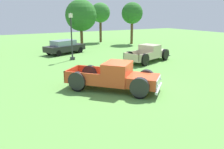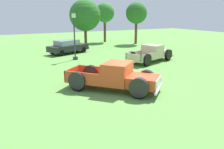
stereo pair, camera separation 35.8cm
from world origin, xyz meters
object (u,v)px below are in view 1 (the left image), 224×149
object	(u,v)px
oak_tree_east	(132,13)
oak_tree_center	(100,13)
pickup_truck_foreground	(118,77)
pickup_truck_behind_left	(150,53)
sedan_distant_b	(64,47)
oak_tree_west	(81,15)
lamp_post_far	(72,36)

from	to	relation	value
oak_tree_east	oak_tree_center	xyz separation A→B (m)	(-2.93, 3.93, 0.06)
pickup_truck_foreground	pickup_truck_behind_left	bearing A→B (deg)	39.96
sedan_distant_b	oak_tree_west	xyz separation A→B (m)	(3.79, 4.32, 3.17)
oak_tree_center	sedan_distant_b	bearing A→B (deg)	-137.85
sedan_distant_b	oak_tree_east	xyz separation A→B (m)	(10.98, 3.36, 3.41)
sedan_distant_b	oak_tree_east	distance (m)	11.98
pickup_truck_foreground	oak_tree_west	bearing A→B (deg)	73.93
oak_tree_east	oak_tree_center	distance (m)	4.90
sedan_distant_b	oak_tree_west	world-z (taller)	oak_tree_west
lamp_post_far	oak_tree_east	distance (m)	13.50
pickup_truck_behind_left	oak_tree_east	bearing A→B (deg)	63.38
oak_tree_east	sedan_distant_b	bearing A→B (deg)	-162.97
pickup_truck_foreground	sedan_distant_b	distance (m)	13.37
lamp_post_far	oak_tree_west	distance (m)	9.12
pickup_truck_behind_left	oak_tree_center	distance (m)	15.56
pickup_truck_foreground	pickup_truck_behind_left	xyz separation A→B (m)	(6.75, 5.66, -0.05)
oak_tree_east	oak_tree_west	xyz separation A→B (m)	(-7.19, 0.96, -0.24)
sedan_distant_b	lamp_post_far	xyz separation A→B (m)	(-0.44, -3.58, 1.48)
pickup_truck_foreground	oak_tree_east	xyz separation A→B (m)	(12.27, 16.67, 3.40)
pickup_truck_behind_left	lamp_post_far	size ratio (longest dim) A/B	1.22
sedan_distant_b	oak_tree_east	world-z (taller)	oak_tree_east
pickup_truck_behind_left	lamp_post_far	xyz separation A→B (m)	(-5.90, 4.07, 1.52)
sedan_distant_b	oak_tree_west	bearing A→B (deg)	48.74
oak_tree_west	sedan_distant_b	bearing A→B (deg)	-131.26
pickup_truck_foreground	oak_tree_east	bearing A→B (deg)	53.64
pickup_truck_behind_left	oak_tree_center	size ratio (longest dim) A/B	0.92
sedan_distant_b	lamp_post_far	size ratio (longest dim) A/B	1.10
pickup_truck_behind_left	sedan_distant_b	xyz separation A→B (m)	(-5.46, 7.65, 0.04)
lamp_post_far	pickup_truck_behind_left	bearing A→B (deg)	-34.57
pickup_truck_foreground	pickup_truck_behind_left	world-z (taller)	pickup_truck_foreground
pickup_truck_foreground	sedan_distant_b	bearing A→B (deg)	84.47
oak_tree_east	pickup_truck_foreground	bearing A→B (deg)	-126.36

